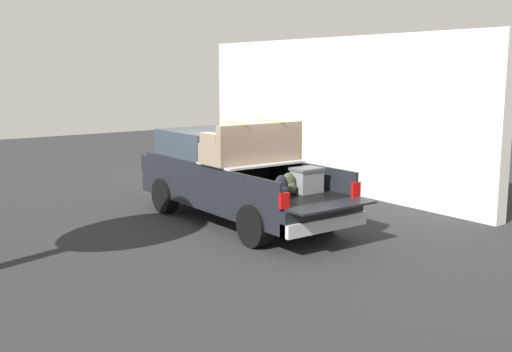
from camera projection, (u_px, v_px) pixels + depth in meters
name	position (u px, v px, depth m)	size (l,w,h in m)	color
ground_plane	(240.00, 222.00, 13.53)	(40.00, 40.00, 0.00)	#262628
pickup_truck	(230.00, 175.00, 13.67)	(6.05, 2.07, 2.23)	black
building_facade	(331.00, 114.00, 17.10)	(10.69, 0.36, 4.14)	silver
trash_can	(276.00, 170.00, 17.37)	(0.60, 0.60, 0.98)	#1E592D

